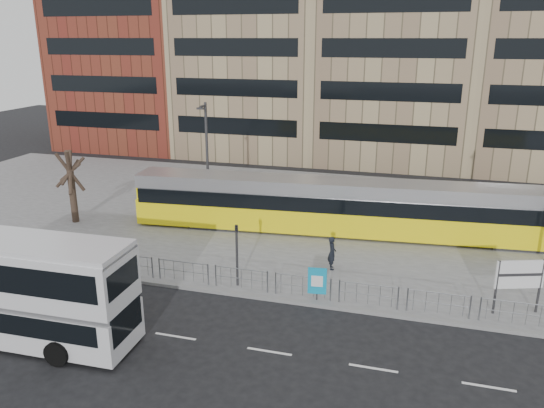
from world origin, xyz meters
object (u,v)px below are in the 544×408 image
(traffic_light_west, at_px, (237,247))
(double_decker_bus, at_px, (2,284))
(station_sign, at_px, (520,277))
(bare_tree, at_px, (67,147))
(ad_panel, at_px, (317,281))
(lamp_post_west, at_px, (207,153))
(pedestrian, at_px, (332,253))
(tram, at_px, (361,208))

(traffic_light_west, bearing_deg, double_decker_bus, -159.75)
(station_sign, distance_m, bare_tree, 26.58)
(ad_panel, height_order, bare_tree, bare_tree)
(station_sign, xyz_separation_m, traffic_light_west, (-12.58, -0.78, 0.26))
(bare_tree, bearing_deg, station_sign, -11.20)
(station_sign, distance_m, ad_panel, 8.69)
(ad_panel, xyz_separation_m, lamp_post_west, (-9.76, 10.76, 3.17))
(double_decker_bus, relative_size, lamp_post_west, 1.46)
(double_decker_bus, relative_size, station_sign, 4.41)
(ad_panel, bearing_deg, lamp_post_west, 125.26)
(ad_panel, distance_m, lamp_post_west, 14.87)
(station_sign, bearing_deg, lamp_post_west, 133.48)
(lamp_post_west, bearing_deg, pedestrian, -36.07)
(pedestrian, relative_size, traffic_light_west, 0.57)
(pedestrian, bearing_deg, ad_panel, 160.31)
(station_sign, relative_size, lamp_post_west, 0.33)
(ad_panel, bearing_deg, traffic_light_west, 166.69)
(ad_panel, relative_size, pedestrian, 0.90)
(station_sign, xyz_separation_m, lamp_post_west, (-18.32, 9.53, 2.39))
(tram, xyz_separation_m, bare_tree, (-18.15, -2.86, 3.31))
(bare_tree, bearing_deg, pedestrian, -8.97)
(traffic_light_west, bearing_deg, ad_panel, -27.83)
(pedestrian, height_order, bare_tree, bare_tree)
(double_decker_bus, xyz_separation_m, tram, (12.34, 15.43, -0.54))
(traffic_light_west, distance_m, lamp_post_west, 12.00)
(tram, relative_size, ad_panel, 17.63)
(lamp_post_west, distance_m, bare_tree, 8.79)
(traffic_light_west, height_order, lamp_post_west, lamp_post_west)
(double_decker_bus, bearing_deg, station_sign, 19.17)
(bare_tree, bearing_deg, tram, 8.95)
(double_decker_bus, bearing_deg, traffic_light_west, 40.50)
(double_decker_bus, xyz_separation_m, traffic_light_west, (7.49, 6.67, -0.22))
(double_decker_bus, distance_m, ad_panel, 13.13)
(ad_panel, height_order, lamp_post_west, lamp_post_west)
(tram, distance_m, station_sign, 11.10)
(station_sign, xyz_separation_m, bare_tree, (-25.87, 5.12, 3.25))
(station_sign, relative_size, pedestrian, 1.39)
(tram, relative_size, pedestrian, 15.88)
(ad_panel, distance_m, traffic_light_west, 4.16)
(lamp_post_west, bearing_deg, double_decker_bus, -95.84)
(double_decker_bus, bearing_deg, bare_tree, 113.62)
(tram, distance_m, lamp_post_west, 10.99)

